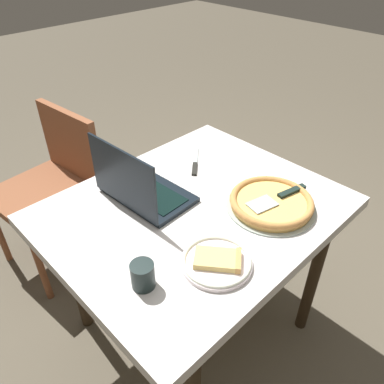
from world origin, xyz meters
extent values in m
plane|color=brown|center=(0.00, 0.00, 0.00)|extent=(12.00, 12.00, 0.00)
cube|color=silver|center=(0.00, 0.00, 0.70)|extent=(1.05, 0.87, 0.04)
cylinder|color=black|center=(-0.37, -0.37, 0.34)|extent=(0.05, 0.05, 0.68)
cylinder|color=black|center=(0.37, -0.37, 0.34)|extent=(0.05, 0.05, 0.68)
cylinder|color=black|center=(-0.37, 0.37, 0.34)|extent=(0.05, 0.05, 0.68)
cube|color=black|center=(0.08, -0.17, 0.74)|extent=(0.23, 0.35, 0.02)
cube|color=black|center=(0.08, -0.17, 0.75)|extent=(0.15, 0.31, 0.00)
cube|color=black|center=(0.19, -0.17, 0.86)|extent=(0.03, 0.34, 0.24)
cube|color=#264093|center=(0.19, -0.17, 0.86)|extent=(0.02, 0.31, 0.21)
cylinder|color=white|center=(0.15, 0.25, 0.73)|extent=(0.22, 0.22, 0.01)
torus|color=silver|center=(0.15, 0.25, 0.74)|extent=(0.22, 0.22, 0.01)
cube|color=#DFBF6C|center=(0.15, 0.25, 0.75)|extent=(0.15, 0.16, 0.02)
cube|color=tan|center=(0.11, 0.30, 0.75)|extent=(0.08, 0.07, 0.03)
cylinder|color=#9CAAA1|center=(-0.20, 0.20, 0.73)|extent=(0.33, 0.33, 0.01)
cylinder|color=#ECB85F|center=(-0.20, 0.20, 0.75)|extent=(0.30, 0.30, 0.02)
torus|color=#C58746|center=(-0.20, 0.20, 0.76)|extent=(0.31, 0.31, 0.03)
cube|color=#A6B7BD|center=(-0.16, 0.19, 0.76)|extent=(0.11, 0.09, 0.00)
cube|color=black|center=(-0.30, 0.22, 0.76)|extent=(0.13, 0.05, 0.01)
cube|color=#B5C4C4|center=(-0.25, -0.24, 0.73)|extent=(0.14, 0.13, 0.00)
cube|color=black|center=(-0.18, -0.18, 0.73)|extent=(0.08, 0.08, 0.01)
cylinder|color=black|center=(0.37, 0.16, 0.77)|extent=(0.07, 0.07, 0.08)
cylinder|color=#4A311C|center=(0.37, 0.16, 0.79)|extent=(0.06, 0.06, 0.01)
cube|color=brown|center=(0.24, -0.86, 0.45)|extent=(0.50, 0.50, 0.04)
cube|color=brown|center=(0.03, -0.88, 0.65)|extent=(0.08, 0.43, 0.37)
cylinder|color=brown|center=(0.42, -0.63, 0.22)|extent=(0.03, 0.03, 0.43)
cylinder|color=brown|center=(0.05, -1.09, 0.22)|extent=(0.03, 0.03, 0.43)
cylinder|color=brown|center=(0.01, -0.67, 0.22)|extent=(0.03, 0.03, 0.43)
camera|label=1|loc=(0.77, 0.78, 1.61)|focal=35.33mm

